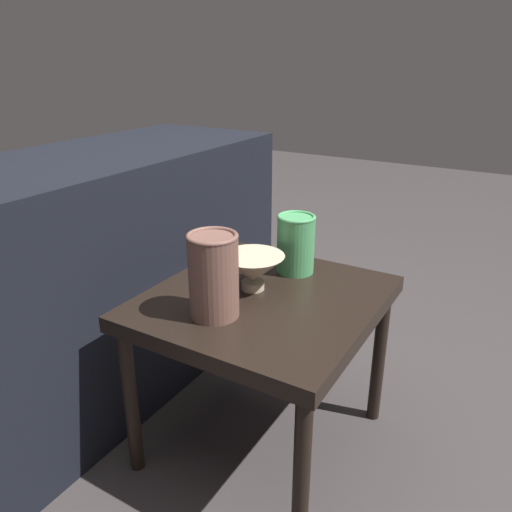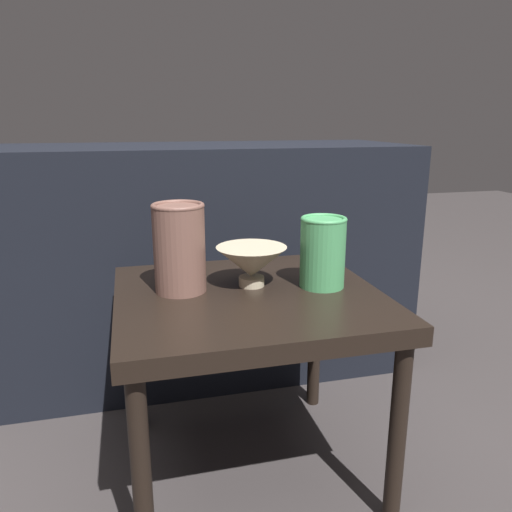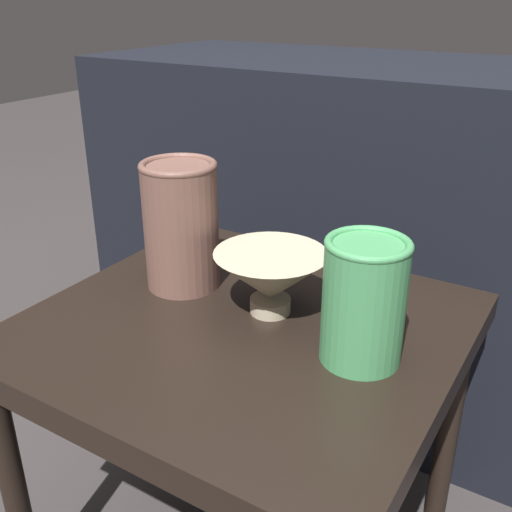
{
  "view_description": "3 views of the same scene",
  "coord_description": "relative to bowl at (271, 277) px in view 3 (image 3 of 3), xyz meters",
  "views": [
    {
      "loc": [
        -0.97,
        -0.55,
        1.01
      ],
      "look_at": [
        0.02,
        0.03,
        0.55
      ],
      "focal_mm": 35.0,
      "sensor_mm": 36.0,
      "label": 1
    },
    {
      "loc": [
        -0.24,
        -1.01,
        0.83
      ],
      "look_at": [
        0.03,
        0.04,
        0.52
      ],
      "focal_mm": 35.0,
      "sensor_mm": 36.0,
      "label": 2
    },
    {
      "loc": [
        0.39,
        -0.61,
        0.88
      ],
      "look_at": [
        0.01,
        0.02,
        0.55
      ],
      "focal_mm": 42.0,
      "sensor_mm": 36.0,
      "label": 3
    }
  ],
  "objects": [
    {
      "name": "couch_backdrop",
      "position": [
        -0.02,
        0.54,
        -0.14
      ],
      "size": [
        1.3,
        0.5,
        0.75
      ],
      "color": "black",
      "rests_on": "ground_plane"
    },
    {
      "name": "table",
      "position": [
        -0.02,
        -0.04,
        -0.11
      ],
      "size": [
        0.58,
        0.54,
        0.45
      ],
      "color": "black",
      "rests_on": "ground_plane"
    },
    {
      "name": "vase_colorful_right",
      "position": [
        0.15,
        -0.05,
        0.03
      ],
      "size": [
        0.1,
        0.1,
        0.16
      ],
      "color": "#47995B",
      "rests_on": "table"
    },
    {
      "name": "vase_textured_left",
      "position": [
        -0.16,
        0.01,
        0.05
      ],
      "size": [
        0.12,
        0.12,
        0.2
      ],
      "color": "brown",
      "rests_on": "table"
    },
    {
      "name": "bowl",
      "position": [
        0.0,
        0.0,
        0.0
      ],
      "size": [
        0.16,
        0.16,
        0.09
      ],
      "color": "#C1B293",
      "rests_on": "table"
    }
  ]
}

